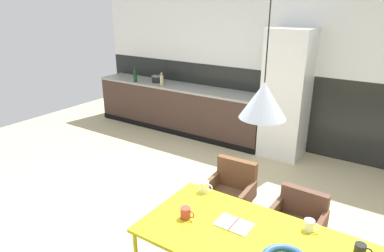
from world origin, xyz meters
The scene contains 17 objects.
ground_plane centered at (0.00, 0.00, 0.00)m, with size 9.70×9.70×0.00m, color #C2B489.
back_wall_splashback_dark centered at (0.00, 2.84, 0.65)m, with size 7.46×0.12×1.31m, color black.
back_wall_panel_upper centered at (0.00, 2.84, 1.96)m, with size 7.46×0.12×1.31m, color white.
kitchen_counter centered at (-1.80, 2.48, 0.45)m, with size 3.60×0.63×0.90m.
refrigerator_column centered at (0.34, 2.48, 1.03)m, with size 0.66×0.60×2.05m, color silver.
dining_table centered at (1.20, -0.70, 0.68)m, with size 1.75×0.90×0.72m.
armchair_by_stool centered at (0.55, 0.24, 0.50)m, with size 0.51×0.49×0.78m.
armchair_corner_seat centered at (1.33, 0.12, 0.48)m, with size 0.50×0.48×0.72m.
open_book centered at (1.01, -0.64, 0.73)m, with size 0.29×0.19×0.02m.
mug_short_terracotta centered at (0.63, -0.77, 0.77)m, with size 0.13×0.09×0.10m.
mug_wide_latte centered at (1.53, -0.36, 0.77)m, with size 0.13×0.08×0.09m.
mug_dark_espresso centered at (0.54, -0.33, 0.78)m, with size 0.14×0.09×0.10m.
mug_glass_clear centered at (1.91, -0.45, 0.77)m, with size 0.12×0.08×0.09m.
cooking_pot centered at (-2.29, 2.48, 0.97)m, with size 0.24×0.24×0.16m.
bottle_wine_green centered at (-2.02, 2.27, 1.00)m, with size 0.07×0.07×0.26m.
bottle_spice_small centered at (-2.67, 2.25, 1.03)m, with size 0.07×0.07×0.31m.
pendant_lamp_over_table_near centered at (1.20, -0.69, 1.81)m, with size 0.31×0.31×0.88m.
Camera 1 is at (2.01, -2.75, 2.41)m, focal length 32.00 mm.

